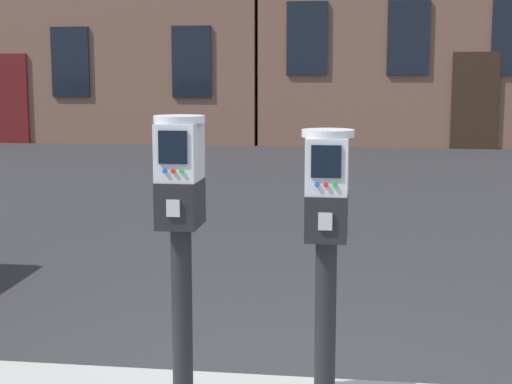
{
  "coord_description": "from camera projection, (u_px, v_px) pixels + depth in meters",
  "views": [
    {
      "loc": [
        0.31,
        -3.49,
        1.64
      ],
      "look_at": [
        -0.14,
        -0.22,
        1.13
      ],
      "focal_mm": 54.47,
      "sensor_mm": 36.0,
      "label": 1
    }
  ],
  "objects": [
    {
      "name": "parking_meter_near_kerb",
      "position": [
        180.0,
        213.0,
        3.3
      ],
      "size": [
        0.22,
        0.25,
        1.33
      ],
      "rotation": [
        0.0,
        0.0,
        -1.57
      ],
      "color": "black",
      "rests_on": "sidewalk_slab"
    },
    {
      "name": "parking_meter_twin_adjacent",
      "position": [
        327.0,
        225.0,
        3.22
      ],
      "size": [
        0.22,
        0.25,
        1.27
      ],
      "rotation": [
        0.0,
        0.0,
        -1.57
      ],
      "color": "black",
      "rests_on": "sidewalk_slab"
    }
  ]
}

